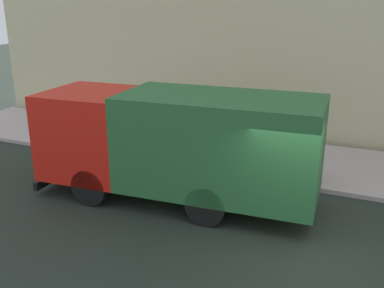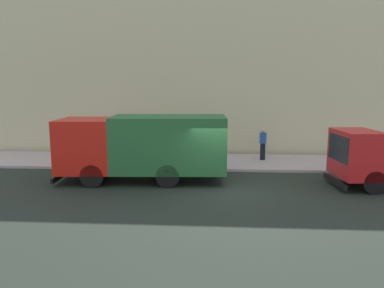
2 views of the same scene
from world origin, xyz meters
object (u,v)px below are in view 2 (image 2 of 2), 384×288
Objects in this scene: pedestrian_third at (263,143)px; street_sign_post at (172,139)px; pedestrian_walking at (169,142)px; pedestrian_standing at (213,149)px; traffic_cone_orange at (101,161)px; large_utility_truck at (143,145)px; small_flatbed_truck at (383,161)px.

street_sign_post is (-2.04, 4.78, 0.48)m from pedestrian_third.
pedestrian_third is at bearing -121.18° from pedestrian_walking.
pedestrian_third is (-0.11, -5.19, -0.00)m from pedestrian_walking.
pedestrian_walking is 1.04× the size of pedestrian_standing.
traffic_cone_orange is 3.77m from street_sign_post.
pedestrian_walking is 0.73× the size of street_sign_post.
street_sign_post is at bearing -26.19° from large_utility_truck.
small_flatbed_truck reaches higher than pedestrian_standing.
small_flatbed_truck is (-0.29, -10.08, -0.52)m from large_utility_truck.
pedestrian_standing is 0.71× the size of street_sign_post.
pedestrian_third reaches higher than pedestrian_standing.
street_sign_post reaches higher than pedestrian_third.
traffic_cone_orange is at bearing 92.67° from street_sign_post.
small_flatbed_truck is at bearing -100.90° from traffic_cone_orange.
small_flatbed_truck is at bearing 47.30° from pedestrian_standing.
pedestrian_standing is (2.58, -3.05, -0.64)m from large_utility_truck.
pedestrian_third reaches higher than pedestrian_walking.
small_flatbed_truck is at bearing -106.02° from street_sign_post.
traffic_cone_orange is (-0.42, 5.67, -0.57)m from pedestrian_standing.
large_utility_truck is 2.52m from street_sign_post.
small_flatbed_truck is 2.95× the size of pedestrian_third.
street_sign_post reaches higher than traffic_cone_orange.
small_flatbed_truck is 9.48m from street_sign_post.
small_flatbed_truck is 6.35m from pedestrian_third.
pedestrian_third is at bearing 37.15° from small_flatbed_truck.
pedestrian_walking is (4.47, -0.57, -0.59)m from large_utility_truck.
large_utility_truck is at bearing -70.29° from pedestrian_standing.
small_flatbed_truck is at bearing -94.98° from large_utility_truck.
traffic_cone_orange is at bearing 47.24° from large_utility_truck.
pedestrian_standing is (-1.89, -2.48, -0.05)m from pedestrian_walking.
pedestrian_third reaches higher than traffic_cone_orange.
small_flatbed_truck is 10.64m from pedestrian_walking.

